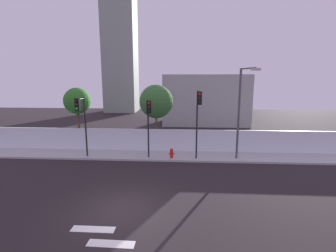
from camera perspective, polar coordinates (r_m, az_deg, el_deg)
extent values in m
plane|color=black|center=(12.46, -10.19, -18.50)|extent=(80.00, 80.00, 0.00)
cube|color=#ABABAB|center=(19.86, -4.57, -6.79)|extent=(36.00, 2.40, 0.15)
cube|color=white|center=(20.82, -4.11, -3.16)|extent=(36.00, 0.18, 1.80)
cube|color=silver|center=(10.48, -12.96, -24.83)|extent=(1.81, 0.47, 0.01)
cube|color=silver|center=(11.43, -16.82, -21.72)|extent=(1.80, 0.44, 0.01)
cylinder|color=black|center=(18.42, 6.63, 0.17)|extent=(0.12, 0.12, 5.08)
cylinder|color=black|center=(17.54, 7.01, 7.66)|extent=(0.14, 1.18, 0.08)
cube|color=black|center=(16.98, 7.20, 6.37)|extent=(0.35, 0.22, 0.90)
sphere|color=red|center=(16.84, 7.27, 7.26)|extent=(0.18, 0.18, 0.18)
sphere|color=#33260A|center=(16.86, 7.24, 6.31)|extent=(0.18, 0.18, 0.18)
sphere|color=black|center=(16.89, 7.22, 5.36)|extent=(0.18, 0.18, 0.18)
cylinder|color=black|center=(19.88, -18.39, -0.27)|extent=(0.12, 0.12, 4.57)
cylinder|color=black|center=(19.17, -19.44, 5.88)|extent=(0.17, 0.99, 0.08)
cube|color=black|center=(18.77, -20.08, 4.67)|extent=(0.36, 0.23, 0.90)
sphere|color=black|center=(18.64, -20.31, 5.45)|extent=(0.18, 0.18, 0.18)
sphere|color=#33260A|center=(18.66, -20.26, 4.60)|extent=(0.18, 0.18, 0.18)
sphere|color=#19F24C|center=(18.69, -20.20, 3.75)|extent=(0.18, 0.18, 0.18)
cylinder|color=black|center=(18.64, -4.56, -0.70)|extent=(0.12, 0.12, 4.42)
cylinder|color=black|center=(17.92, -4.56, 5.66)|extent=(0.26, 0.84, 0.08)
cube|color=black|center=(17.54, -4.45, 4.40)|extent=(0.37, 0.27, 0.90)
sphere|color=red|center=(17.39, -4.43, 5.24)|extent=(0.18, 0.18, 0.18)
sphere|color=#33260A|center=(17.42, -4.42, 4.32)|extent=(0.18, 0.18, 0.18)
sphere|color=black|center=(17.45, -4.40, 3.41)|extent=(0.18, 0.18, 0.18)
cylinder|color=#4C4C51|center=(18.89, 15.91, 2.51)|extent=(0.16, 0.16, 6.65)
cylinder|color=#4C4C51|center=(17.82, 17.89, 12.50)|extent=(0.56, 2.00, 0.10)
cube|color=beige|center=(16.92, 19.48, 12.19)|extent=(0.64, 0.37, 0.16)
cylinder|color=red|center=(18.93, 0.81, -6.49)|extent=(0.24, 0.24, 0.57)
sphere|color=red|center=(18.84, 0.81, -5.55)|extent=(0.26, 0.26, 0.26)
cylinder|color=red|center=(18.93, 0.29, -6.40)|extent=(0.10, 0.09, 0.09)
cylinder|color=red|center=(18.92, 1.33, -6.42)|extent=(0.10, 0.09, 0.09)
cylinder|color=brown|center=(23.48, -19.77, -0.39)|extent=(0.21, 0.21, 3.53)
sphere|color=#2E7524|center=(23.16, -20.15, 5.44)|extent=(2.31, 2.31, 2.31)
cylinder|color=brown|center=(21.71, -2.66, -0.86)|extent=(0.16, 0.16, 3.36)
sphere|color=#356B2F|center=(21.35, -2.72, 5.64)|extent=(2.88, 2.88, 2.88)
cube|color=#9C9C9C|center=(34.25, 8.51, 6.05)|extent=(11.17, 6.00, 6.59)
cube|color=gray|center=(47.74, -10.92, 16.92)|extent=(5.67, 5.00, 22.61)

